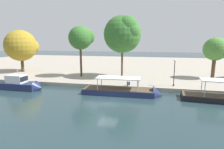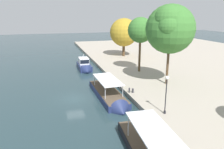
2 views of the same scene
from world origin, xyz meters
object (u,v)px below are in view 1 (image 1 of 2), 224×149
object	(u,v)px
tree_3	(82,38)
motor_yacht_0	(22,85)
tour_boat_1	(125,93)
tree_2	(21,46)
tree_1	(124,33)
mooring_bollard_0	(129,83)
mooring_bollard_1	(128,83)
tree_0	(215,49)
lamp_post	(174,69)

from	to	relation	value
tree_3	motor_yacht_0	bearing A→B (deg)	-125.31
tour_boat_1	tree_2	world-z (taller)	tree_2
tree_1	mooring_bollard_0	bearing A→B (deg)	-72.46
mooring_bollard_1	tree_1	distance (m)	11.18
motor_yacht_0	tour_boat_1	distance (m)	17.53
mooring_bollard_1	tree_2	distance (m)	28.75
tree_0	tree_1	distance (m)	18.25
lamp_post	tree_0	distance (m)	12.19
mooring_bollard_0	lamp_post	bearing A→B (deg)	7.39
tree_0	tree_3	xyz separation A→B (m)	(-26.36, -3.38, 2.22)
mooring_bollard_0	tree_0	size ratio (longest dim) A/B	0.08
mooring_bollard_1	tree_1	xyz separation A→B (m)	(-1.84, 6.99, 8.53)
tree_2	tree_3	world-z (taller)	tree_3
motor_yacht_0	lamp_post	bearing A→B (deg)	11.71
motor_yacht_0	tree_3	distance (m)	14.55
lamp_post	tree_3	xyz separation A→B (m)	(-17.96, 4.94, 5.19)
mooring_bollard_1	lamp_post	size ratio (longest dim) A/B	0.17
motor_yacht_0	lamp_post	distance (m)	25.64
mooring_bollard_0	lamp_post	distance (m)	7.77
tree_0	tree_2	xyz separation A→B (m)	(-42.71, -1.08, 0.48)
mooring_bollard_0	tree_3	bearing A→B (deg)	151.05
tour_boat_1	mooring_bollard_1	size ratio (longest dim) A/B	16.12
tree_3	mooring_bollard_1	bearing A→B (deg)	-31.35
tree_2	tree_3	distance (m)	16.60
motor_yacht_0	tree_0	xyz separation A→B (m)	(33.39, 13.31, 5.76)
motor_yacht_0	mooring_bollard_1	distance (m)	17.83
mooring_bollard_1	lamp_post	xyz separation A→B (m)	(7.53, 1.41, 2.43)
motor_yacht_0	tree_2	bearing A→B (deg)	127.75
mooring_bollard_0	tree_2	xyz separation A→B (m)	(-27.00, 8.18, 5.92)
tree_2	tree_0	bearing A→B (deg)	1.45
mooring_bollard_0	tree_3	world-z (taller)	tree_3
mooring_bollard_1	tree_2	size ratio (longest dim) A/B	0.08
mooring_bollard_0	tree_0	bearing A→B (deg)	30.54
motor_yacht_0	tree_2	size ratio (longest dim) A/B	0.76
mooring_bollard_1	tree_1	bearing A→B (deg)	104.76
motor_yacht_0	tree_3	xyz separation A→B (m)	(7.03, 9.93, 7.99)
tour_boat_1	mooring_bollard_1	distance (m)	3.04
tree_1	tour_boat_1	bearing A→B (deg)	-79.19
tree_1	tree_2	world-z (taller)	tree_1
mooring_bollard_1	lamp_post	distance (m)	8.04
tour_boat_1	lamp_post	xyz separation A→B (m)	(7.47, 4.36, 3.17)
lamp_post	tree_0	xyz separation A→B (m)	(8.40, 8.32, 2.97)
motor_yacht_0	tour_boat_1	bearing A→B (deg)	2.49
tour_boat_1	tree_3	world-z (taller)	tree_3
tree_1	tree_2	bearing A→B (deg)	176.21
tour_boat_1	tree_1	bearing A→B (deg)	99.46
tree_1	tree_2	distance (m)	25.13
tour_boat_1	tree_3	distance (m)	16.32
tour_boat_1	tree_2	size ratio (longest dim) A/B	1.22
tree_0	tree_2	bearing A→B (deg)	-178.55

